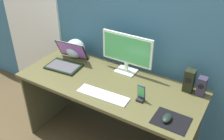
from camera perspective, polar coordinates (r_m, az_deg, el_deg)
The scene contains 12 objects.
wall_back at distance 2.25m, azimuth 4.82°, elevation 13.44°, with size 6.00×0.04×2.50m, color #366582.
door_left at distance 3.04m, azimuth -17.76°, elevation 12.22°, with size 0.82×0.02×2.02m, color white.
desk at distance 2.24m, azimuth -0.63°, elevation -5.78°, with size 1.57×0.65×0.72m.
monitor at distance 2.22m, azimuth 3.31°, elevation 4.05°, with size 0.47×0.14×0.36m.
speaker_right at distance 2.10m, azimuth 19.31°, elevation -3.43°, with size 0.07×0.07×0.15m.
speaker_near_monitor at distance 2.11m, azimuth 16.79°, elevation -2.28°, with size 0.08×0.08×0.19m.
laptop at distance 2.43m, azimuth -10.13°, elevation 2.02°, with size 0.34×0.33×0.21m.
fishbowl at distance 2.54m, azimuth -8.14°, elevation 4.76°, with size 0.19×0.19×0.19m, color silver.
keyboard_external at distance 2.02m, azimuth -2.04°, elevation -5.58°, with size 0.42×0.12×0.01m, color white.
mousepad at distance 1.84m, azimuth 13.02°, elevation -10.92°, with size 0.25×0.20×0.00m, color black.
mouse at distance 1.83m, azimuth 12.13°, elevation -10.40°, with size 0.06×0.10×0.04m, color black.
phone_in_dock at distance 1.95m, azimuth 6.45°, elevation -5.60°, with size 0.06×0.05×0.14m.
Camera 1 is at (0.94, -1.51, 1.95)m, focal length 41.09 mm.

